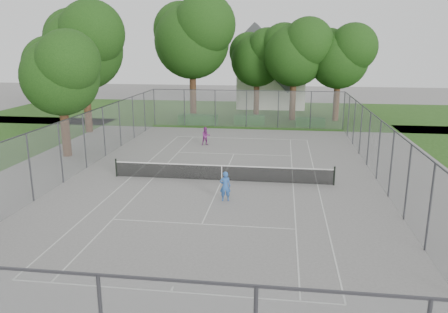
# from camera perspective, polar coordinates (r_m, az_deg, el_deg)

# --- Properties ---
(ground) EXTENTS (120.00, 120.00, 0.00)m
(ground) POSITION_cam_1_polar(r_m,az_deg,el_deg) (25.47, -0.30, -3.17)
(ground) COLOR slate
(ground) RESTS_ON ground
(grass_far) EXTENTS (60.00, 20.00, 0.00)m
(grass_far) POSITION_cam_1_polar(r_m,az_deg,el_deg) (50.74, 3.77, 5.71)
(grass_far) COLOR #234814
(grass_far) RESTS_ON ground
(court_markings) EXTENTS (11.03, 23.83, 0.01)m
(court_markings) POSITION_cam_1_polar(r_m,az_deg,el_deg) (25.47, -0.30, -3.16)
(court_markings) COLOR silver
(court_markings) RESTS_ON ground
(tennis_net) EXTENTS (12.87, 0.10, 1.10)m
(tennis_net) POSITION_cam_1_polar(r_m,az_deg,el_deg) (25.32, -0.30, -2.07)
(tennis_net) COLOR black
(tennis_net) RESTS_ON ground
(perimeter_fence) EXTENTS (18.08, 34.08, 3.52)m
(perimeter_fence) POSITION_cam_1_polar(r_m,az_deg,el_deg) (24.98, -0.30, 0.78)
(perimeter_fence) COLOR #38383D
(perimeter_fence) RESTS_ON ground
(tree_far_left) EXTENTS (8.74, 7.98, 12.57)m
(tree_far_left) POSITION_cam_1_polar(r_m,az_deg,el_deg) (45.69, -4.09, 15.60)
(tree_far_left) COLOR #3D2416
(tree_far_left) RESTS_ON ground
(tree_far_midleft) EXTENTS (6.57, 6.00, 9.44)m
(tree_far_midleft) POSITION_cam_1_polar(r_m,az_deg,el_deg) (48.56, 4.45, 12.99)
(tree_far_midleft) COLOR #3D2416
(tree_far_midleft) RESTS_ON ground
(tree_far_midright) EXTENTS (7.20, 6.58, 10.35)m
(tree_far_midright) POSITION_cam_1_polar(r_m,az_deg,el_deg) (45.89, 9.32, 13.54)
(tree_far_midright) COLOR #3D2416
(tree_far_midright) RESTS_ON ground
(tree_far_right) EXTENTS (6.80, 6.21, 9.77)m
(tree_far_right) POSITION_cam_1_polar(r_m,az_deg,el_deg) (46.33, 14.95, 12.77)
(tree_far_right) COLOR #3D2416
(tree_far_right) RESTS_ON ground
(tree_side_back) EXTENTS (7.89, 7.20, 11.34)m
(tree_side_back) POSITION_cam_1_polar(r_m,az_deg,el_deg) (40.66, -17.92, 13.91)
(tree_side_back) COLOR #3D2416
(tree_side_back) RESTS_ON ground
(tree_side_front) EXTENTS (6.06, 5.53, 8.71)m
(tree_side_front) POSITION_cam_1_polar(r_m,az_deg,el_deg) (32.08, -20.58, 10.47)
(tree_side_front) COLOR #3D2416
(tree_side_front) RESTS_ON ground
(hedge_left) EXTENTS (3.83, 1.15, 0.96)m
(hedge_left) POSITION_cam_1_polar(r_m,az_deg,el_deg) (43.45, -3.40, 4.86)
(hedge_left) COLOR #194C18
(hedge_left) RESTS_ON ground
(hedge_mid) EXTENTS (3.00, 0.86, 0.94)m
(hedge_mid) POSITION_cam_1_polar(r_m,az_deg,el_deg) (43.22, 3.33, 4.81)
(hedge_mid) COLOR #194C18
(hedge_mid) RESTS_ON ground
(hedge_right) EXTENTS (2.78, 1.02, 0.83)m
(hedge_right) POSITION_cam_1_polar(r_m,az_deg,el_deg) (43.10, 11.18, 4.45)
(hedge_right) COLOR #194C18
(hedge_right) RESTS_ON ground
(house) EXTENTS (8.18, 6.34, 10.18)m
(house) POSITION_cam_1_polar(r_m,az_deg,el_deg) (55.64, 6.24, 10.67)
(house) COLOR beige
(house) RESTS_ON ground
(girl_player) EXTENTS (0.62, 0.47, 1.54)m
(girl_player) POSITION_cam_1_polar(r_m,az_deg,el_deg) (22.06, 0.16, -3.90)
(girl_player) COLOR #2D5DAB
(girl_player) RESTS_ON ground
(woman_player) EXTENTS (0.86, 0.78, 1.44)m
(woman_player) POSITION_cam_1_polar(r_m,az_deg,el_deg) (34.27, -2.39, 2.68)
(woman_player) COLOR #822B79
(woman_player) RESTS_ON ground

